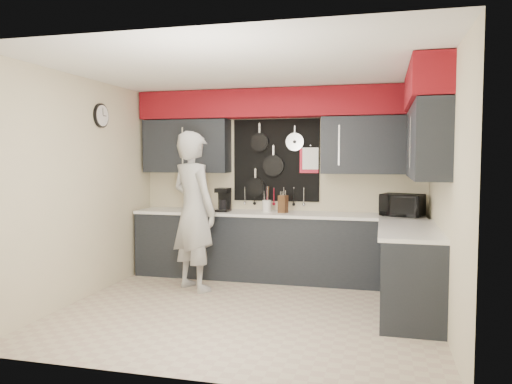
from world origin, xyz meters
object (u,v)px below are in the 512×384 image
(microwave, at_px, (402,205))
(coffee_maker, at_px, (224,199))
(utensil_crock, at_px, (267,206))
(knife_block, at_px, (283,204))
(person, at_px, (194,211))

(microwave, bearing_deg, coffee_maker, -160.52)
(utensil_crock, relative_size, coffee_maker, 0.50)
(microwave, relative_size, coffee_maker, 1.57)
(microwave, distance_m, knife_block, 1.54)
(utensil_crock, bearing_deg, coffee_maker, -173.17)
(microwave, bearing_deg, knife_block, -160.66)
(utensil_crock, bearing_deg, knife_block, -13.90)
(coffee_maker, bearing_deg, utensil_crock, 8.24)
(knife_block, height_order, coffee_maker, coffee_maker)
(microwave, xyz_separation_m, person, (-2.54, -0.74, -0.07))
(utensil_crock, xyz_separation_m, coffee_maker, (-0.60, -0.07, 0.09))
(knife_block, xyz_separation_m, person, (-1.00, -0.73, -0.04))
(person, bearing_deg, knife_block, -112.35)
(knife_block, bearing_deg, utensil_crock, -177.96)
(microwave, height_order, utensil_crock, microwave)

